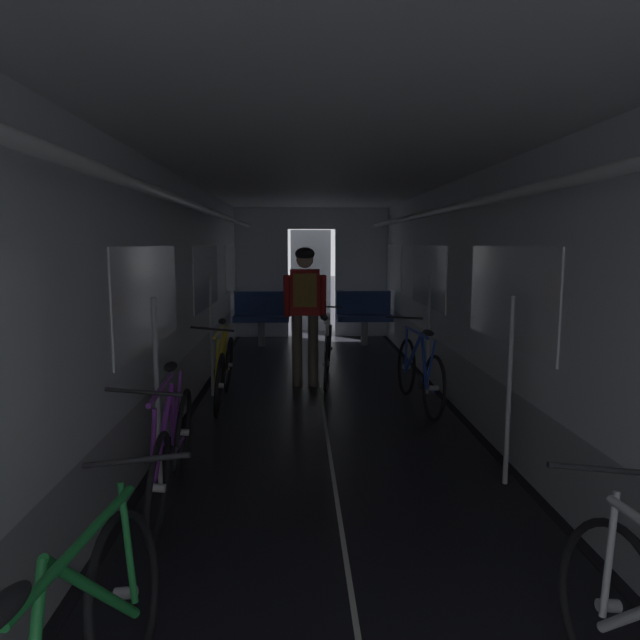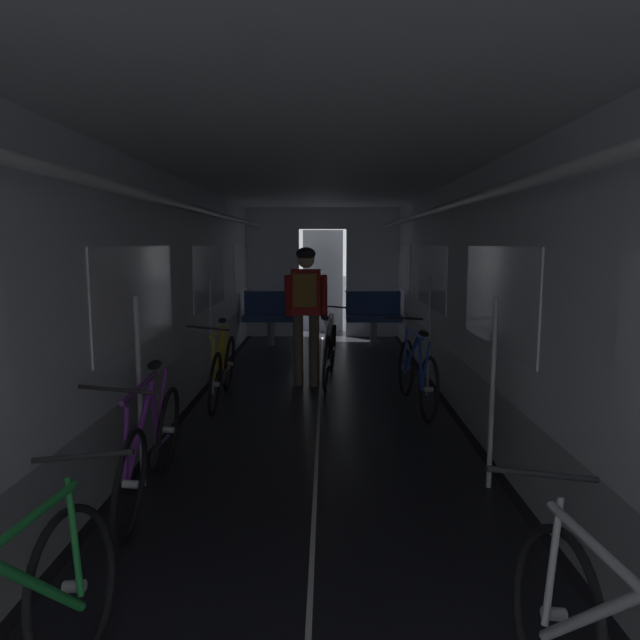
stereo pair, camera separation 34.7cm
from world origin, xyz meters
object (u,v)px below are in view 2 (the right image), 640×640
at_px(bench_seat_far_left, 271,313).
at_px(bicycle_yellow, 222,369).
at_px(bicycle_purple, 151,446).
at_px(bicycle_white_in_aisle, 330,352).
at_px(bench_seat_far_right, 373,313).
at_px(bicycle_blue, 416,373).
at_px(person_cyclist_aisle, 306,301).

relative_size(bench_seat_far_left, bicycle_yellow, 0.58).
distance_m(bicycle_purple, bicycle_white_in_aisle, 3.73).
xyz_separation_m(bench_seat_far_right, bicycle_yellow, (-1.99, -3.71, -0.19)).
distance_m(bicycle_blue, bicycle_white_in_aisle, 1.55).
relative_size(bench_seat_far_left, bicycle_blue, 0.58).
relative_size(bicycle_yellow, bicycle_white_in_aisle, 1.00).
bearing_deg(bicycle_yellow, bicycle_white_in_aisle, 40.18).
height_order(bench_seat_far_right, bicycle_purple, bench_seat_far_right).
bearing_deg(bicycle_blue, bicycle_white_in_aisle, 126.92).
bearing_deg(bicycle_purple, person_cyclist_aisle, 73.59).
xyz_separation_m(bench_seat_far_left, bicycle_blue, (1.95, -3.93, -0.18)).
height_order(bicycle_yellow, person_cyclist_aisle, person_cyclist_aisle).
xyz_separation_m(person_cyclist_aisle, bicycle_white_in_aisle, (0.30, 0.27, -0.69)).
bearing_deg(bicycle_white_in_aisle, bicycle_purple, -109.61).
bearing_deg(bench_seat_far_right, bicycle_blue, -87.78).
height_order(bicycle_blue, bicycle_yellow, bicycle_yellow).
distance_m(bicycle_purple, person_cyclist_aisle, 3.45).
xyz_separation_m(bicycle_yellow, bicycle_white_in_aisle, (1.21, 1.02, 0.00)).
bearing_deg(bicycle_purple, bicycle_yellow, 89.03).
bearing_deg(bicycle_yellow, person_cyclist_aisle, 39.53).
height_order(bench_seat_far_right, bicycle_blue, bench_seat_far_right).
distance_m(bench_seat_far_left, bicycle_blue, 4.39).
bearing_deg(bench_seat_far_right, bicycle_white_in_aisle, -106.15).
bearing_deg(person_cyclist_aisle, bench_seat_far_left, 103.80).
bearing_deg(bicycle_purple, bicycle_blue, 46.18).
bearing_deg(bicycle_yellow, bicycle_blue, -5.81).
distance_m(bench_seat_far_left, bicycle_white_in_aisle, 2.88).
bearing_deg(bicycle_blue, bench_seat_far_left, 116.44).
xyz_separation_m(bench_seat_far_left, bicycle_yellow, (-0.19, -3.71, -0.19)).
height_order(bench_seat_far_left, bicycle_purple, bench_seat_far_left).
distance_m(bench_seat_far_right, bicycle_blue, 3.93).
xyz_separation_m(bicycle_blue, bicycle_white_in_aisle, (-0.93, 1.24, -0.00)).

